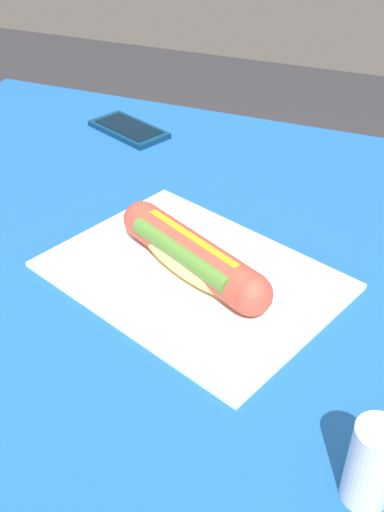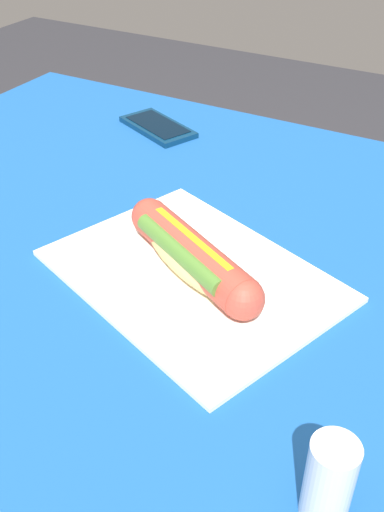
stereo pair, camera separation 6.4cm
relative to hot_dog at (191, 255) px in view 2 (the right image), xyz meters
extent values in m
cylinder|color=brown|center=(0.49, -0.35, -0.41)|extent=(0.07, 0.07, 0.69)
cube|color=brown|center=(-0.02, 0.04, -0.05)|extent=(1.17, 0.94, 0.03)
cube|color=#19519E|center=(-0.02, 0.04, -0.03)|extent=(1.23, 1.00, 0.00)
cube|color=white|center=(0.00, 0.00, -0.03)|extent=(0.37, 0.32, 0.01)
ellipsoid|color=#E5BC75|center=(0.00, 0.00, 0.00)|extent=(0.18, 0.13, 0.04)
cylinder|color=#B24233|center=(0.00, 0.00, 0.00)|extent=(0.19, 0.13, 0.05)
sphere|color=#B24233|center=(0.08, -0.04, 0.00)|extent=(0.04, 0.04, 0.04)
sphere|color=#B24233|center=(-0.08, 0.04, 0.00)|extent=(0.04, 0.04, 0.04)
cube|color=yellow|center=(0.00, 0.00, 0.02)|extent=(0.13, 0.07, 0.00)
cylinder|color=#4C7A2D|center=(0.01, 0.01, 0.01)|extent=(0.14, 0.09, 0.02)
cube|color=#0A2D4C|center=(0.25, -0.33, -0.03)|extent=(0.15, 0.12, 0.01)
cube|color=black|center=(0.25, -0.33, -0.02)|extent=(0.13, 0.09, 0.00)
cylinder|color=silver|center=(-0.22, 0.20, 0.01)|extent=(0.04, 0.04, 0.08)
camera|label=1|loc=(-0.20, 0.50, 0.39)|focal=42.00mm
camera|label=2|loc=(-0.26, 0.47, 0.39)|focal=42.00mm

